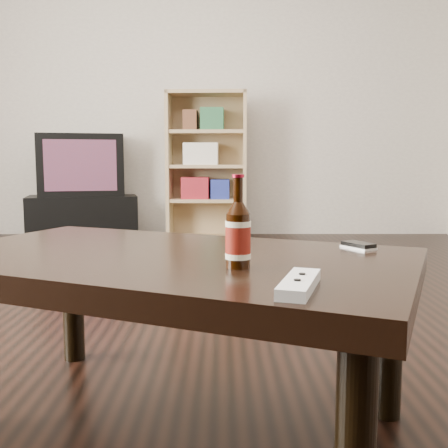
{
  "coord_description": "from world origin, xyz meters",
  "views": [
    {
      "loc": [
        0.42,
        -1.8,
        0.67
      ],
      "look_at": [
        0.42,
        -0.7,
        0.54
      ],
      "focal_mm": 42.0,
      "sensor_mm": 36.0,
      "label": 1
    }
  ],
  "objects_px": {
    "tv": "(81,165)",
    "beer_bottle": "(238,235)",
    "bookshelf": "(206,163)",
    "coffee_table": "(166,277)",
    "remote": "(299,284)",
    "tv_stand": "(83,217)",
    "phone": "(358,246)"
  },
  "relations": [
    {
      "from": "tv",
      "to": "beer_bottle",
      "type": "height_order",
      "value": "tv"
    },
    {
      "from": "beer_bottle",
      "to": "bookshelf",
      "type": "bearing_deg",
      "value": 92.89
    },
    {
      "from": "tv",
      "to": "coffee_table",
      "type": "bearing_deg",
      "value": -85.26
    },
    {
      "from": "tv",
      "to": "remote",
      "type": "distance_m",
      "value": 3.93
    },
    {
      "from": "tv_stand",
      "to": "remote",
      "type": "bearing_deg",
      "value": -83.09
    },
    {
      "from": "tv",
      "to": "remote",
      "type": "relative_size",
      "value": 4.1
    },
    {
      "from": "bookshelf",
      "to": "phone",
      "type": "xyz_separation_m",
      "value": [
        0.5,
        -3.17,
        -0.2
      ]
    },
    {
      "from": "tv_stand",
      "to": "phone",
      "type": "relative_size",
      "value": 9.19
    },
    {
      "from": "coffee_table",
      "to": "beer_bottle",
      "type": "bearing_deg",
      "value": -44.39
    },
    {
      "from": "tv",
      "to": "remote",
      "type": "bearing_deg",
      "value": -83.09
    },
    {
      "from": "tv_stand",
      "to": "bookshelf",
      "type": "height_order",
      "value": "bookshelf"
    },
    {
      "from": "coffee_table",
      "to": "tv",
      "type": "bearing_deg",
      "value": 108.18
    },
    {
      "from": "bookshelf",
      "to": "coffee_table",
      "type": "distance_m",
      "value": 3.26
    },
    {
      "from": "tv_stand",
      "to": "bookshelf",
      "type": "relative_size",
      "value": 0.74
    },
    {
      "from": "beer_bottle",
      "to": "remote",
      "type": "relative_size",
      "value": 1.03
    },
    {
      "from": "phone",
      "to": "remote",
      "type": "xyz_separation_m",
      "value": [
        -0.22,
        -0.44,
        0.0
      ]
    },
    {
      "from": "phone",
      "to": "beer_bottle",
      "type": "bearing_deg",
      "value": -173.41
    },
    {
      "from": "tv_stand",
      "to": "tv",
      "type": "height_order",
      "value": "tv"
    },
    {
      "from": "beer_bottle",
      "to": "phone",
      "type": "bearing_deg",
      "value": 37.57
    },
    {
      "from": "tv",
      "to": "phone",
      "type": "xyz_separation_m",
      "value": [
        1.59,
        -3.23,
        -0.19
      ]
    },
    {
      "from": "remote",
      "to": "beer_bottle",
      "type": "bearing_deg",
      "value": 135.49
    },
    {
      "from": "coffee_table",
      "to": "remote",
      "type": "relative_size",
      "value": 7.03
    },
    {
      "from": "beer_bottle",
      "to": "phone",
      "type": "xyz_separation_m",
      "value": [
        0.32,
        0.25,
        -0.06
      ]
    },
    {
      "from": "bookshelf",
      "to": "phone",
      "type": "height_order",
      "value": "bookshelf"
    },
    {
      "from": "beer_bottle",
      "to": "tv_stand",
      "type": "bearing_deg",
      "value": 109.92
    },
    {
      "from": "tv_stand",
      "to": "phone",
      "type": "xyz_separation_m",
      "value": [
        1.59,
        -3.24,
        0.27
      ]
    },
    {
      "from": "bookshelf",
      "to": "tv_stand",
      "type": "bearing_deg",
      "value": 178.71
    },
    {
      "from": "tv",
      "to": "bookshelf",
      "type": "bearing_deg",
      "value": -16.71
    },
    {
      "from": "tv",
      "to": "coffee_table",
      "type": "xyz_separation_m",
      "value": [
        1.09,
        -3.31,
        -0.25
      ]
    },
    {
      "from": "coffee_table",
      "to": "phone",
      "type": "distance_m",
      "value": 0.51
    },
    {
      "from": "coffee_table",
      "to": "phone",
      "type": "xyz_separation_m",
      "value": [
        0.5,
        0.08,
        0.07
      ]
    },
    {
      "from": "bookshelf",
      "to": "coffee_table",
      "type": "xyz_separation_m",
      "value": [
        -0.0,
        -3.25,
        -0.27
      ]
    }
  ]
}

